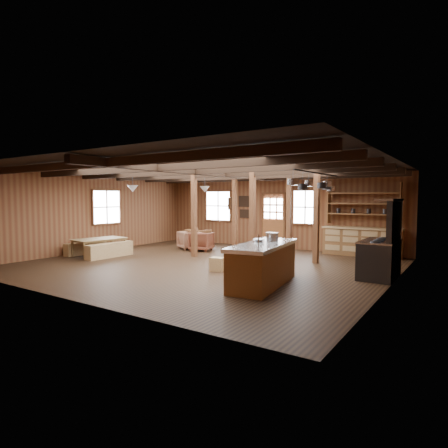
% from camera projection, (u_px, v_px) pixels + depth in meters
% --- Properties ---
extents(room, '(10.04, 9.04, 2.84)m').
position_uv_depth(room, '(205.00, 217.00, 10.83)').
color(room, black).
rests_on(room, ground).
extents(ceiling_joists, '(9.80, 8.82, 0.18)m').
position_uv_depth(ceiling_joists, '(209.00, 173.00, 10.89)').
color(ceiling_joists, black).
rests_on(ceiling_joists, ceiling).
extents(timber_posts, '(3.95, 2.35, 2.80)m').
position_uv_depth(timber_posts, '(256.00, 214.00, 12.28)').
color(timber_posts, '#442513').
rests_on(timber_posts, floor).
extents(back_door, '(1.02, 0.08, 2.15)m').
position_uv_depth(back_door, '(273.00, 225.00, 14.57)').
color(back_door, brown).
rests_on(back_door, floor).
extents(window_back_left, '(1.32, 0.06, 1.32)m').
position_uv_depth(window_back_left, '(218.00, 206.00, 15.96)').
color(window_back_left, white).
rests_on(window_back_left, wall_back).
extents(window_back_right, '(1.02, 0.06, 1.32)m').
position_uv_depth(window_back_right, '(305.00, 207.00, 13.81)').
color(window_back_right, white).
rests_on(window_back_right, wall_back).
extents(window_left, '(0.14, 1.24, 1.32)m').
position_uv_depth(window_left, '(106.00, 207.00, 13.97)').
color(window_left, white).
rests_on(window_left, wall_back).
extents(notice_boards, '(1.08, 0.03, 0.90)m').
position_uv_depth(notice_boards, '(240.00, 205.00, 15.35)').
color(notice_boards, silver).
rests_on(notice_boards, wall_back).
extents(back_counter, '(2.55, 0.60, 2.45)m').
position_uv_depth(back_counter, '(362.00, 238.00, 12.51)').
color(back_counter, brown).
rests_on(back_counter, floor).
extents(pendant_lamps, '(1.86, 2.36, 0.66)m').
position_uv_depth(pendant_lamps, '(170.00, 189.00, 12.85)').
color(pendant_lamps, '#2A2A2C').
rests_on(pendant_lamps, ceiling).
extents(pot_rack, '(0.42, 3.00, 0.45)m').
position_uv_depth(pot_rack, '(317.00, 184.00, 9.26)').
color(pot_rack, '#2A2A2C').
rests_on(pot_rack, ceiling).
extents(kitchen_island, '(1.22, 2.60, 1.20)m').
position_uv_depth(kitchen_island, '(263.00, 264.00, 8.29)').
color(kitchen_island, brown).
rests_on(kitchen_island, floor).
extents(step_stool, '(0.45, 0.35, 0.36)m').
position_uv_depth(step_stool, '(217.00, 264.00, 9.93)').
color(step_stool, olive).
rests_on(step_stool, floor).
extents(commercial_range, '(0.80, 1.56, 1.92)m').
position_uv_depth(commercial_range, '(382.00, 252.00, 9.07)').
color(commercial_range, '#2A2A2C').
rests_on(commercial_range, floor).
extents(dining_table, '(1.13, 1.77, 0.59)m').
position_uv_depth(dining_table, '(100.00, 247.00, 12.51)').
color(dining_table, olive).
rests_on(dining_table, floor).
extents(bench_wall, '(0.29, 1.54, 0.42)m').
position_uv_depth(bench_wall, '(86.00, 248.00, 12.93)').
color(bench_wall, olive).
rests_on(bench_wall, floor).
extents(bench_aisle, '(0.32, 1.71, 0.47)m').
position_uv_depth(bench_aisle, '(110.00, 250.00, 12.23)').
color(bench_aisle, olive).
rests_on(bench_aisle, floor).
extents(armchair_a, '(0.92, 0.93, 0.70)m').
position_uv_depth(armchair_a, '(202.00, 241.00, 13.73)').
color(armchair_a, brown).
rests_on(armchair_a, floor).
extents(armchair_b, '(0.86, 0.88, 0.73)m').
position_uv_depth(armchair_b, '(198.00, 238.00, 14.71)').
color(armchair_b, brown).
rests_on(armchair_b, floor).
extents(armchair_c, '(0.99, 1.00, 0.68)m').
position_uv_depth(armchair_c, '(189.00, 240.00, 14.22)').
color(armchair_c, brown).
rests_on(armchair_c, floor).
extents(counter_pot, '(0.30, 0.30, 0.18)m').
position_uv_depth(counter_pot, '(272.00, 236.00, 8.94)').
color(counter_pot, '#B2B4B9').
rests_on(counter_pot, kitchen_island).
extents(bowl, '(0.36, 0.36, 0.07)m').
position_uv_depth(bowl, '(259.00, 240.00, 8.57)').
color(bowl, silver).
rests_on(bowl, kitchen_island).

